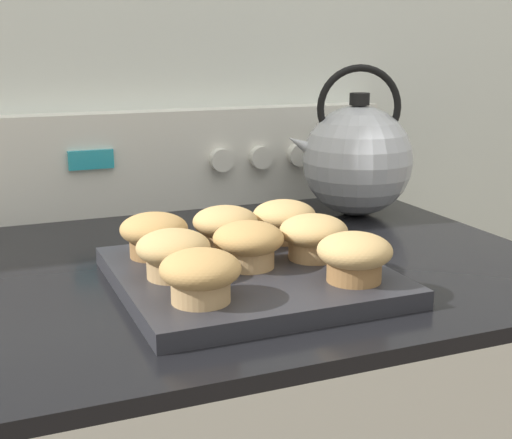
% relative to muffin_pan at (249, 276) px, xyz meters
% --- Properties ---
extents(wall_back, '(8.00, 0.05, 2.40)m').
position_rel_muffin_pan_xyz_m(wall_back, '(0.05, 0.49, 0.25)').
color(wall_back, silver).
rests_on(wall_back, ground_plane).
extents(control_panel, '(0.75, 0.07, 0.17)m').
position_rel_muffin_pan_xyz_m(control_panel, '(0.06, 0.44, 0.08)').
color(control_panel, silver).
rests_on(control_panel, stove_range).
extents(muffin_pan, '(0.32, 0.32, 0.02)m').
position_rel_muffin_pan_xyz_m(muffin_pan, '(0.00, 0.00, 0.00)').
color(muffin_pan, '#28282D').
rests_on(muffin_pan, stove_range).
extents(muffin_r0_c0, '(0.09, 0.09, 0.06)m').
position_rel_muffin_pan_xyz_m(muffin_r0_c0, '(-0.09, -0.09, 0.04)').
color(muffin_r0_c0, tan).
rests_on(muffin_r0_c0, muffin_pan).
extents(muffin_r0_c2, '(0.09, 0.09, 0.06)m').
position_rel_muffin_pan_xyz_m(muffin_r0_c2, '(0.09, -0.09, 0.04)').
color(muffin_r0_c2, olive).
rests_on(muffin_r0_c2, muffin_pan).
extents(muffin_r1_c0, '(0.09, 0.09, 0.06)m').
position_rel_muffin_pan_xyz_m(muffin_r1_c0, '(-0.09, -0.00, 0.04)').
color(muffin_r1_c0, tan).
rests_on(muffin_r1_c0, muffin_pan).
extents(muffin_r1_c1, '(0.09, 0.09, 0.06)m').
position_rel_muffin_pan_xyz_m(muffin_r1_c1, '(0.00, 0.00, 0.04)').
color(muffin_r1_c1, tan).
rests_on(muffin_r1_c1, muffin_pan).
extents(muffin_r1_c2, '(0.09, 0.09, 0.06)m').
position_rel_muffin_pan_xyz_m(muffin_r1_c2, '(0.09, 0.00, 0.04)').
color(muffin_r1_c2, tan).
rests_on(muffin_r1_c2, muffin_pan).
extents(muffin_r2_c0, '(0.09, 0.09, 0.06)m').
position_rel_muffin_pan_xyz_m(muffin_r2_c0, '(-0.09, 0.09, 0.04)').
color(muffin_r2_c0, olive).
rests_on(muffin_r2_c0, muffin_pan).
extents(muffin_r2_c1, '(0.09, 0.09, 0.06)m').
position_rel_muffin_pan_xyz_m(muffin_r2_c1, '(0.00, 0.09, 0.04)').
color(muffin_r2_c1, '#A37A4C').
rests_on(muffin_r2_c1, muffin_pan).
extents(muffin_r2_c2, '(0.09, 0.09, 0.06)m').
position_rel_muffin_pan_xyz_m(muffin_r2_c2, '(0.09, 0.09, 0.04)').
color(muffin_r2_c2, '#A37A4C').
rests_on(muffin_r2_c2, muffin_pan).
extents(tea_kettle, '(0.22, 0.19, 0.25)m').
position_rel_muffin_pan_xyz_m(tea_kettle, '(0.31, 0.27, 0.09)').
color(tea_kettle, '#ADAFB5').
rests_on(tea_kettle, stove_range).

